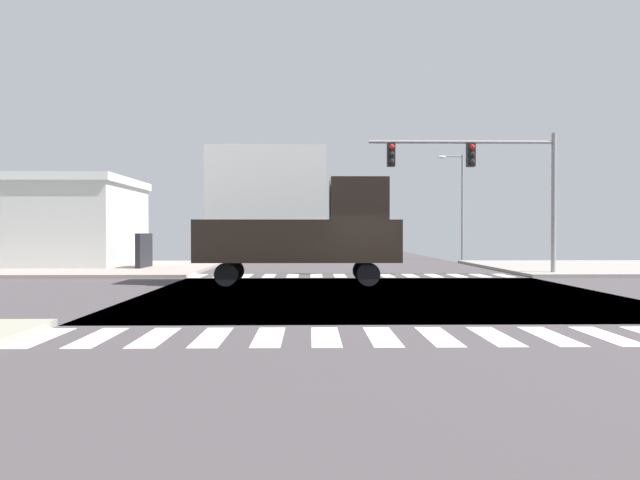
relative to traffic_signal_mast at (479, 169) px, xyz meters
The scene contains 9 objects.
ground 10.16m from the traffic_signal_mast, 125.29° to the right, with size 90.00×90.00×0.05m.
sidewalk_corner_ne 10.08m from the traffic_signal_mast, 30.65° to the left, with size 12.00×12.00×0.14m.
sidewalk_corner_nw 19.34m from the traffic_signal_mast, 165.85° to the left, with size 12.00×12.00×0.14m.
crosswalk_near 16.34m from the traffic_signal_mast, 110.47° to the right, with size 13.50×2.00×0.01m.
crosswalk_far 7.14m from the traffic_signal_mast, behind, with size 13.50×2.00×0.01m.
traffic_signal_mast is the anchor object (origin of this frame).
street_lamp 14.48m from the traffic_signal_mast, 79.19° to the left, with size 1.78×0.32×7.05m.
bank_building 24.21m from the traffic_signal_mast, 164.51° to the left, with size 14.52×7.57×4.72m.
box_truck_trailing_1 9.05m from the traffic_signal_mast, 153.78° to the right, with size 7.20×2.40×4.85m.
Camera 1 is at (-2.03, -17.63, 1.84)m, focal length 33.00 mm.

